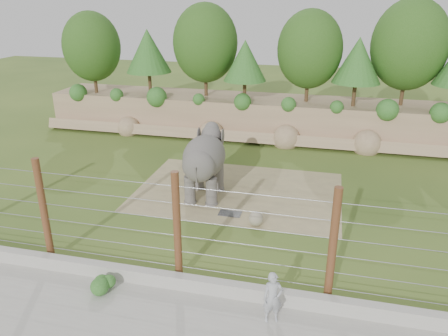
% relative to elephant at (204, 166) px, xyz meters
% --- Properties ---
extents(ground, '(90.00, 90.00, 0.00)m').
position_rel_elephant_xyz_m(ground, '(0.98, -2.08, -1.58)').
color(ground, '#3C5921').
rests_on(ground, ground).
extents(back_embankment, '(30.00, 5.52, 8.77)m').
position_rel_elephant_xyz_m(back_embankment, '(1.57, 10.60, 2.38)').
color(back_embankment, '#957959').
rests_on(back_embankment, ground).
extents(dirt_patch, '(10.00, 7.00, 0.02)m').
position_rel_elephant_xyz_m(dirt_patch, '(1.48, 0.92, -1.57)').
color(dirt_patch, '#92835F').
rests_on(dirt_patch, ground).
extents(drain_grate, '(1.00, 0.60, 0.03)m').
position_rel_elephant_xyz_m(drain_grate, '(1.61, -1.54, -1.55)').
color(drain_grate, '#262628').
rests_on(drain_grate, dirt_patch).
extents(elephant, '(1.90, 4.00, 3.17)m').
position_rel_elephant_xyz_m(elephant, '(0.00, 0.00, 0.00)').
color(elephant, '#5B5752').
rests_on(elephant, ground).
extents(stone_ball, '(0.63, 0.63, 0.63)m').
position_rel_elephant_xyz_m(stone_ball, '(2.92, -2.31, -1.25)').
color(stone_ball, gray).
rests_on(stone_ball, dirt_patch).
extents(retaining_wall, '(26.00, 0.35, 0.50)m').
position_rel_elephant_xyz_m(retaining_wall, '(0.98, -7.08, -1.33)').
color(retaining_wall, '#AAA69E').
rests_on(retaining_wall, ground).
extents(walkway, '(26.00, 4.00, 0.01)m').
position_rel_elephant_xyz_m(walkway, '(0.98, -9.08, -1.58)').
color(walkway, '#AAA69E').
rests_on(walkway, ground).
extents(barrier_fence, '(20.26, 0.26, 4.00)m').
position_rel_elephant_xyz_m(barrier_fence, '(0.98, -6.58, 0.42)').
color(barrier_fence, brown).
rests_on(barrier_fence, ground).
extents(walkway_shrub, '(0.64, 0.64, 0.64)m').
position_rel_elephant_xyz_m(walkway_shrub, '(-1.21, -7.88, -1.25)').
color(walkway_shrub, '#28611F').
rests_on(walkway_shrub, walkway).
extents(zookeeper, '(0.70, 0.58, 1.65)m').
position_rel_elephant_xyz_m(zookeeper, '(4.38, -7.90, -0.75)').
color(zookeeper, silver).
rests_on(zookeeper, walkway).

